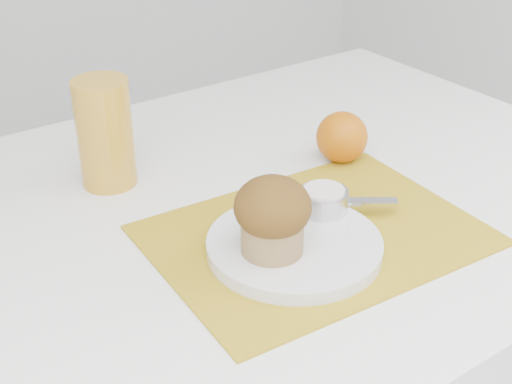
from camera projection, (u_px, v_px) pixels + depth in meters
placemat at (315, 235)px, 0.90m from camera, size 0.42×0.32×0.00m
plate at (294, 246)px, 0.86m from camera, size 0.23×0.23×0.02m
ramekin at (324, 200)px, 0.91m from camera, size 0.08×0.08×0.03m
cream at (324, 191)px, 0.91m from camera, size 0.07×0.07×0.01m
raspberry_near at (279, 216)px, 0.89m from camera, size 0.02×0.02×0.02m
raspberry_far at (298, 208)px, 0.90m from camera, size 0.02×0.02×0.02m
butter_knife at (320, 202)px, 0.93m from camera, size 0.18×0.13×0.01m
orange at (342, 137)px, 1.07m from camera, size 0.08×0.08×0.08m
juice_glass at (105, 133)px, 0.99m from camera, size 0.10×0.10×0.16m
muffin at (272, 215)px, 0.81m from camera, size 0.09×0.09×0.09m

